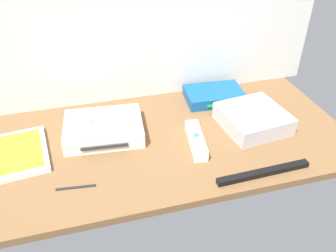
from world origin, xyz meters
TOP-DOWN VIEW (x-y plane):
  - ground_plane at (0.00, 0.00)cm, footprint 100.00×48.00cm
  - game_console at (-16.71, 5.94)cm, footprint 22.33×17.89cm
  - mini_computer at (24.85, -0.81)cm, footprint 18.89×18.89cm
  - game_case at (-38.72, 2.70)cm, footprint 15.73×20.46cm
  - network_router at (19.62, 15.90)cm, footprint 18.82×13.31cm
  - remote_wand at (6.44, -4.78)cm, footprint 5.67×15.16cm
  - remote_classic_pad at (-16.11, 4.49)cm, footprint 14.73×8.60cm
  - sensor_bar at (18.28, -20.14)cm, footprint 24.04×2.49cm
  - stylus_pen at (-25.46, -12.81)cm, footprint 9.02×1.68cm

SIDE VIEW (x-z plane):
  - ground_plane at x=0.00cm, z-range -2.00..0.00cm
  - stylus_pen at x=-25.46cm, z-range 0.00..0.70cm
  - sensor_bar at x=18.28cm, z-range 0.00..1.40cm
  - game_case at x=-38.72cm, z-range -0.02..1.54cm
  - remote_wand at x=6.44cm, z-range -0.19..3.21cm
  - network_router at x=19.62cm, z-range 0.00..3.40cm
  - game_console at x=-16.71cm, z-range 0.00..4.40cm
  - mini_computer at x=24.85cm, z-range -0.01..5.29cm
  - remote_classic_pad at x=-16.11cm, z-range 4.21..6.61cm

